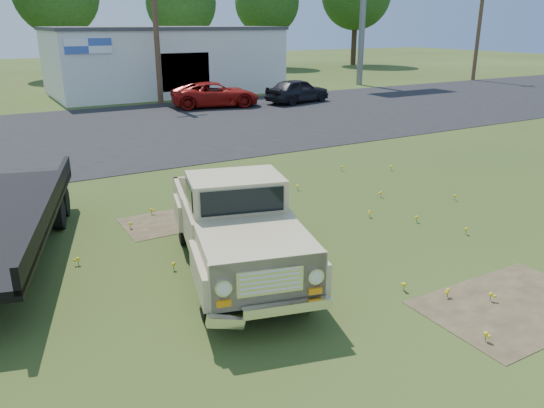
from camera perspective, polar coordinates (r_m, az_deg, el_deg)
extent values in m
plane|color=#2C4114|center=(10.52, 6.32, -5.83)|extent=(140.00, 140.00, 0.00)
cube|color=black|center=(23.78, -15.60, 7.61)|extent=(90.00, 14.00, 0.02)
cube|color=#433824|center=(9.66, 24.53, -9.95)|extent=(3.00, 2.00, 0.01)
cube|color=#433824|center=(12.55, -10.69, -1.87)|extent=(2.20, 1.60, 0.01)
cube|color=silver|center=(36.66, -11.60, 14.83)|extent=(14.00, 8.00, 4.00)
cube|color=#3F3F44|center=(36.59, -11.82, 18.03)|extent=(14.20, 8.20, 0.20)
cube|color=black|center=(32.99, -9.26, 13.85)|extent=(3.00, 0.10, 2.20)
cube|color=white|center=(31.25, -19.16, 15.76)|extent=(2.50, 0.08, 0.80)
cylinder|color=slate|center=(40.80, 9.65, 18.14)|extent=(0.44, 0.44, 8.00)
cylinder|color=#44341F|center=(31.21, -12.44, 18.73)|extent=(0.30, 0.30, 9.00)
cylinder|color=#44341F|center=(46.44, 21.45, 17.84)|extent=(0.30, 0.30, 9.00)
cylinder|color=#39281A|center=(48.83, -21.53, 14.74)|extent=(0.56, 0.56, 3.78)
cylinder|color=#39281A|center=(49.98, -9.47, 15.62)|extent=(0.56, 0.56, 3.42)
sphere|color=#1C4814|center=(49.94, -9.75, 20.53)|extent=(6.08, 6.08, 6.08)
cylinder|color=#39281A|center=(56.50, -0.53, 16.31)|extent=(0.56, 0.56, 3.60)
sphere|color=#1C4814|center=(56.47, -0.55, 20.89)|extent=(6.40, 6.40, 6.40)
cylinder|color=#39281A|center=(60.83, 8.79, 16.54)|extent=(0.56, 0.56, 4.14)
imported|color=maroon|center=(29.62, -6.10, 11.60)|extent=(5.14, 3.20, 1.33)
imported|color=black|center=(31.09, 2.76, 12.07)|extent=(4.25, 2.39, 1.36)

